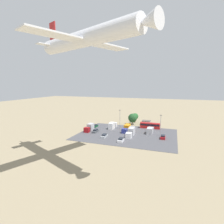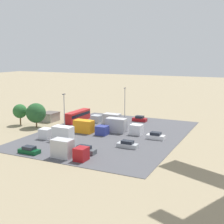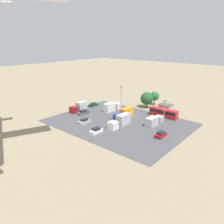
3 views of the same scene
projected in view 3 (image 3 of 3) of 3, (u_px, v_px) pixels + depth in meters
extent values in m
plane|color=gray|center=(134.00, 116.00, 80.71)|extent=(400.00, 400.00, 0.00)
cube|color=#4C4C51|center=(119.00, 122.00, 74.43)|extent=(45.21, 34.20, 0.08)
cube|color=#9E998E|center=(166.00, 108.00, 86.72)|extent=(4.73, 3.92, 2.44)
cube|color=#59514C|center=(166.00, 104.00, 86.32)|extent=(4.97, 4.16, 0.12)
cube|color=red|center=(164.00, 113.00, 79.20)|extent=(10.38, 2.40, 3.00)
cube|color=black|center=(164.00, 111.00, 79.03)|extent=(9.97, 2.44, 0.84)
cube|color=#0C4723|center=(93.00, 105.00, 92.58)|extent=(1.92, 4.31, 0.81)
cube|color=#1E232D|center=(93.00, 104.00, 92.36)|extent=(1.61, 2.41, 0.60)
cube|color=maroon|center=(161.00, 135.00, 63.05)|extent=(1.98, 4.09, 0.93)
cube|color=#1E232D|center=(161.00, 133.00, 62.80)|extent=(1.66, 2.29, 0.68)
cube|color=#4C5156|center=(84.00, 113.00, 82.57)|extent=(1.80, 4.77, 0.91)
cube|color=#1E232D|center=(83.00, 111.00, 82.33)|extent=(1.51, 2.67, 0.66)
cube|color=#ADB2B7|center=(84.00, 122.00, 73.65)|extent=(1.82, 4.45, 0.85)
cube|color=#1E232D|center=(84.00, 120.00, 73.42)|extent=(1.53, 2.49, 0.62)
cube|color=silver|center=(96.00, 131.00, 65.80)|extent=(1.94, 4.18, 0.94)
cube|color=#1E232D|center=(96.00, 129.00, 65.55)|extent=(1.63, 2.34, 0.69)
cube|color=#ADB2B7|center=(159.00, 119.00, 74.60)|extent=(2.58, 2.59, 2.00)
cube|color=#B2B2B7|center=(152.00, 122.00, 70.93)|extent=(2.58, 4.61, 2.86)
cube|color=navy|center=(118.00, 117.00, 76.09)|extent=(2.52, 2.72, 2.19)
cube|color=orange|center=(127.00, 112.00, 79.65)|extent=(2.52, 4.84, 3.12)
cube|color=silver|center=(117.00, 106.00, 88.78)|extent=(2.39, 2.56, 2.36)
cube|color=white|center=(109.00, 107.00, 85.13)|extent=(2.39, 4.55, 3.37)
cube|color=silver|center=(113.00, 125.00, 68.36)|extent=(2.51, 2.84, 2.46)
cube|color=#B2B2B7|center=(123.00, 119.00, 72.06)|extent=(2.51, 5.04, 3.51)
cube|color=maroon|center=(73.00, 110.00, 83.53)|extent=(2.55, 2.18, 2.46)
cube|color=#B2B2B7|center=(81.00, 106.00, 86.33)|extent=(2.55, 3.87, 3.51)
cylinder|color=brown|center=(146.00, 105.00, 90.56)|extent=(0.36, 0.36, 1.95)
sphere|color=#235128|center=(147.00, 98.00, 89.64)|extent=(5.24, 5.24, 5.24)
cylinder|color=brown|center=(154.00, 102.00, 94.47)|extent=(0.36, 0.36, 2.44)
sphere|color=#28602D|center=(155.00, 96.00, 93.64)|extent=(3.85, 3.85, 3.85)
cylinder|color=gray|center=(164.00, 117.00, 65.59)|extent=(0.20, 0.20, 9.45)
cube|color=#4C4C51|center=(165.00, 101.00, 64.05)|extent=(0.90, 0.28, 0.20)
cylinder|color=gray|center=(121.00, 100.00, 83.29)|extent=(0.20, 0.20, 9.85)
cube|color=#4C4C51|center=(121.00, 87.00, 81.69)|extent=(0.90, 0.28, 0.20)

